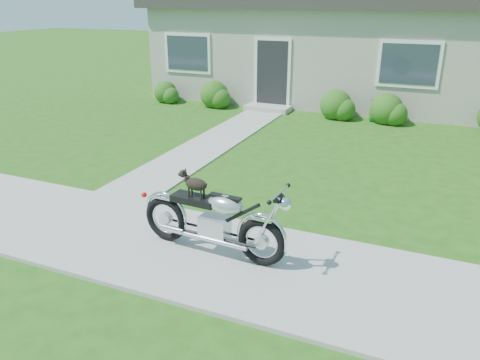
{
  "coord_description": "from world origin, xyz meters",
  "views": [
    {
      "loc": [
        3.46,
        -5.03,
        3.31
      ],
      "look_at": [
        0.85,
        1.0,
        0.75
      ],
      "focal_mm": 35.0,
      "sensor_mm": 36.0,
      "label": 1
    }
  ],
  "objects_px": {
    "potted_plant_left": "(216,95)",
    "potted_plant_right": "(375,110)",
    "motorcycle_with_dog": "(214,219)",
    "house": "(343,34)"
  },
  "relations": [
    {
      "from": "house",
      "to": "motorcycle_with_dog",
      "type": "height_order",
      "value": "house"
    },
    {
      "from": "potted_plant_left",
      "to": "potted_plant_right",
      "type": "distance_m",
      "value": 5.03
    },
    {
      "from": "house",
      "to": "potted_plant_right",
      "type": "xyz_separation_m",
      "value": [
        1.79,
        -3.44,
        -1.83
      ]
    },
    {
      "from": "house",
      "to": "potted_plant_right",
      "type": "height_order",
      "value": "house"
    },
    {
      "from": "potted_plant_right",
      "to": "motorcycle_with_dog",
      "type": "bearing_deg",
      "value": -95.94
    },
    {
      "from": "motorcycle_with_dog",
      "to": "house",
      "type": "bearing_deg",
      "value": 97.86
    },
    {
      "from": "house",
      "to": "potted_plant_left",
      "type": "height_order",
      "value": "house"
    },
    {
      "from": "potted_plant_right",
      "to": "motorcycle_with_dog",
      "type": "height_order",
      "value": "motorcycle_with_dog"
    },
    {
      "from": "potted_plant_left",
      "to": "potted_plant_right",
      "type": "relative_size",
      "value": 1.1
    },
    {
      "from": "house",
      "to": "potted_plant_right",
      "type": "bearing_deg",
      "value": -62.55
    }
  ]
}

